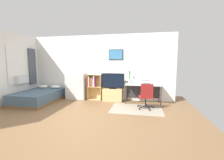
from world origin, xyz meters
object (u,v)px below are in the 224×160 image
wine_glass (133,80)px  computer_mouse (152,84)px  tv_stand (113,95)px  bookshelf (93,85)px  television (113,81)px  desk (143,87)px  office_chair (146,96)px  laptop (146,82)px  bed (39,96)px  dresser (76,86)px  bamboo_vase (130,77)px

wine_glass → computer_mouse: bearing=-3.5°
tv_stand → wine_glass: 1.05m
bookshelf → television: bearing=-5.0°
tv_stand → desk: 1.25m
bookshelf → desk: (2.04, -0.08, -0.02)m
office_chair → computer_mouse: size_ratio=8.27×
computer_mouse → tv_stand: bearing=173.4°
laptop → wine_glass: (-0.48, -0.09, 0.07)m
bookshelf → tv_stand: (0.84, -0.05, -0.38)m
office_chair → wine_glass: wine_glass is taller
computer_mouse → laptop: bearing=151.0°
bookshelf → office_chair: size_ratio=1.23×
television → wine_glass: bearing=-7.8°
bookshelf → television: (0.84, -0.07, 0.19)m
television → laptop: 1.31m
bed → laptop: bearing=8.4°
dresser → wine_glass: bearing=-2.9°
wine_glass → tv_stand: bearing=170.7°
bamboo_vase → desk: bearing=-11.4°
bookshelf → office_chair: 2.34m
office_chair → bamboo_vase: bearing=113.5°
office_chair → desk: bearing=86.9°
bookshelf → tv_stand: size_ratio=1.34×
bamboo_vase → television: bearing=-171.6°
television → bed: bearing=-165.0°
wine_glass → bamboo_vase: bearing=127.2°
wine_glass → dresser: bearing=177.1°
tv_stand → wine_glass: size_ratio=4.38×
laptop → bamboo_vase: (-0.64, 0.13, 0.17)m
bookshelf → desk: 2.04m
tv_stand → desk: (1.20, -0.03, 0.36)m
bookshelf → bed: bearing=-157.4°
desk → television: bearing=179.6°
bookshelf → office_chair: (2.15, -0.92, -0.17)m
bookshelf → bamboo_vase: 1.55m
desk → laptop: bearing=-10.1°
bookshelf → tv_stand: bearing=-3.5°
laptop → desk: bearing=170.3°
office_chair → laptop: laptop is taller
television → office_chair: (1.31, -0.84, -0.36)m
television → wine_glass: size_ratio=5.21×
computer_mouse → bamboo_vase: bearing=163.6°
desk → laptop: size_ratio=3.49×
bamboo_vase → dresser: bearing=-177.7°
television → desk: 1.22m
office_chair → wine_glass: size_ratio=4.78×
bed → television: television is taller
dresser → television: 1.61m
bed → bamboo_vase: bamboo_vase is taller
tv_stand → computer_mouse: 1.64m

